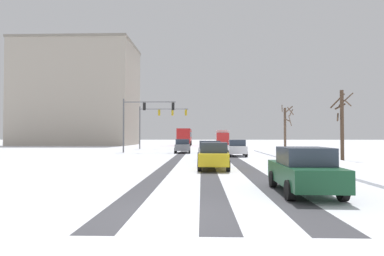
{
  "coord_description": "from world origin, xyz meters",
  "views": [
    {
      "loc": [
        0.97,
        -8.0,
        2.02
      ],
      "look_at": [
        0.0,
        23.55,
        2.8
      ],
      "focal_mm": 29.37,
      "sensor_mm": 36.0,
      "label": 1
    }
  ],
  "objects_px": {
    "car_silver_third": "(209,151)",
    "office_building_far_left_block": "(79,95)",
    "car_white_second": "(237,148)",
    "traffic_signal_far_left": "(159,117)",
    "bare_tree_sidewalk_mid": "(342,122)",
    "car_grey_lead": "(183,146)",
    "traffic_signal_near_left": "(142,114)",
    "car_yellow_cab_fourth": "(214,156)",
    "car_dark_green_fifth": "(304,170)",
    "bare_tree_sidewalk_far": "(286,126)",
    "box_truck_delivery": "(222,138)",
    "bus_oncoming": "(185,136)"
  },
  "relations": [
    {
      "from": "car_silver_third",
      "to": "bare_tree_sidewalk_far",
      "type": "xyz_separation_m",
      "value": [
        11.26,
        19.72,
        2.61
      ]
    },
    {
      "from": "car_silver_third",
      "to": "bare_tree_sidewalk_far",
      "type": "relative_size",
      "value": 0.64
    },
    {
      "from": "car_white_second",
      "to": "bare_tree_sidewalk_mid",
      "type": "relative_size",
      "value": 0.72
    },
    {
      "from": "car_grey_lead",
      "to": "car_silver_third",
      "type": "height_order",
      "value": "same"
    },
    {
      "from": "traffic_signal_near_left",
      "to": "bare_tree_sidewalk_far",
      "type": "relative_size",
      "value": 1.01
    },
    {
      "from": "office_building_far_left_block",
      "to": "traffic_signal_far_left",
      "type": "bearing_deg",
      "value": -45.06
    },
    {
      "from": "box_truck_delivery",
      "to": "bare_tree_sidewalk_far",
      "type": "distance_m",
      "value": 14.32
    },
    {
      "from": "car_dark_green_fifth",
      "to": "bare_tree_sidewalk_far",
      "type": "height_order",
      "value": "bare_tree_sidewalk_far"
    },
    {
      "from": "traffic_signal_near_left",
      "to": "car_silver_third",
      "type": "distance_m",
      "value": 15.44
    },
    {
      "from": "car_dark_green_fifth",
      "to": "bus_oncoming",
      "type": "relative_size",
      "value": 0.38
    },
    {
      "from": "car_silver_third",
      "to": "car_yellow_cab_fourth",
      "type": "bearing_deg",
      "value": -88.74
    },
    {
      "from": "traffic_signal_near_left",
      "to": "car_yellow_cab_fourth",
      "type": "distance_m",
      "value": 20.61
    },
    {
      "from": "traffic_signal_far_left",
      "to": "car_dark_green_fifth",
      "type": "xyz_separation_m",
      "value": [
        10.02,
        -36.52,
        -4.02
      ]
    },
    {
      "from": "traffic_signal_near_left",
      "to": "car_dark_green_fifth",
      "type": "xyz_separation_m",
      "value": [
        10.81,
        -26.5,
        -3.84
      ]
    },
    {
      "from": "bare_tree_sidewalk_far",
      "to": "traffic_signal_far_left",
      "type": "bearing_deg",
      "value": 170.62
    },
    {
      "from": "car_white_second",
      "to": "office_building_far_left_block",
      "type": "height_order",
      "value": "office_building_far_left_block"
    },
    {
      "from": "traffic_signal_far_left",
      "to": "bare_tree_sidewalk_mid",
      "type": "distance_m",
      "value": 28.03
    },
    {
      "from": "car_silver_third",
      "to": "office_building_far_left_block",
      "type": "relative_size",
      "value": 0.17
    },
    {
      "from": "traffic_signal_near_left",
      "to": "bare_tree_sidewalk_mid",
      "type": "distance_m",
      "value": 22.04
    },
    {
      "from": "traffic_signal_near_left",
      "to": "box_truck_delivery",
      "type": "distance_m",
      "value": 21.79
    },
    {
      "from": "car_yellow_cab_fourth",
      "to": "office_building_far_left_block",
      "type": "relative_size",
      "value": 0.17
    },
    {
      "from": "car_silver_third",
      "to": "car_dark_green_fifth",
      "type": "height_order",
      "value": "same"
    },
    {
      "from": "car_silver_third",
      "to": "office_building_far_left_block",
      "type": "bearing_deg",
      "value": 122.58
    },
    {
      "from": "traffic_signal_far_left",
      "to": "bare_tree_sidewalk_mid",
      "type": "bearing_deg",
      "value": -49.89
    },
    {
      "from": "bare_tree_sidewalk_far",
      "to": "box_truck_delivery",
      "type": "bearing_deg",
      "value": 125.17
    },
    {
      "from": "car_dark_green_fifth",
      "to": "bus_oncoming",
      "type": "xyz_separation_m",
      "value": [
        -7.02,
        52.06,
        1.18
      ]
    },
    {
      "from": "bus_oncoming",
      "to": "car_silver_third",
      "type": "bearing_deg",
      "value": -83.95
    },
    {
      "from": "car_grey_lead",
      "to": "box_truck_delivery",
      "type": "distance_m",
      "value": 20.15
    },
    {
      "from": "traffic_signal_near_left",
      "to": "car_white_second",
      "type": "xyz_separation_m",
      "value": [
        10.72,
        -6.39,
        -3.84
      ]
    },
    {
      "from": "car_yellow_cab_fourth",
      "to": "car_dark_green_fifth",
      "type": "bearing_deg",
      "value": -70.29
    },
    {
      "from": "bus_oncoming",
      "to": "box_truck_delivery",
      "type": "xyz_separation_m",
      "value": [
        7.14,
        -6.95,
        -0.36
      ]
    },
    {
      "from": "car_silver_third",
      "to": "bare_tree_sidewalk_far",
      "type": "distance_m",
      "value": 22.86
    },
    {
      "from": "traffic_signal_far_left",
      "to": "car_yellow_cab_fourth",
      "type": "relative_size",
      "value": 1.8
    },
    {
      "from": "car_silver_third",
      "to": "bare_tree_sidewalk_far",
      "type": "bearing_deg",
      "value": 60.27
    },
    {
      "from": "traffic_signal_near_left",
      "to": "car_yellow_cab_fourth",
      "type": "xyz_separation_m",
      "value": [
        7.98,
        -18.61,
        -3.84
      ]
    },
    {
      "from": "car_white_second",
      "to": "traffic_signal_far_left",
      "type": "bearing_deg",
      "value": 121.19
    },
    {
      "from": "car_grey_lead",
      "to": "office_building_far_left_block",
      "type": "distance_m",
      "value": 41.45
    },
    {
      "from": "car_grey_lead",
      "to": "traffic_signal_near_left",
      "type": "bearing_deg",
      "value": 172.91
    },
    {
      "from": "box_truck_delivery",
      "to": "traffic_signal_near_left",
      "type": "bearing_deg",
      "value": -120.42
    },
    {
      "from": "car_silver_third",
      "to": "bare_tree_sidewalk_mid",
      "type": "xyz_separation_m",
      "value": [
        10.96,
        1.35,
        2.33
      ]
    },
    {
      "from": "car_grey_lead",
      "to": "bare_tree_sidewalk_far",
      "type": "height_order",
      "value": "bare_tree_sidewalk_far"
    },
    {
      "from": "car_yellow_cab_fourth",
      "to": "bus_oncoming",
      "type": "xyz_separation_m",
      "value": [
        -4.19,
        44.17,
        1.18
      ]
    },
    {
      "from": "bare_tree_sidewalk_mid",
      "to": "bare_tree_sidewalk_far",
      "type": "distance_m",
      "value": 18.38
    },
    {
      "from": "car_white_second",
      "to": "bus_oncoming",
      "type": "relative_size",
      "value": 0.38
    },
    {
      "from": "bare_tree_sidewalk_far",
      "to": "office_building_far_left_block",
      "type": "bearing_deg",
      "value": 148.62
    },
    {
      "from": "car_grey_lead",
      "to": "box_truck_delivery",
      "type": "relative_size",
      "value": 0.56
    },
    {
      "from": "car_grey_lead",
      "to": "traffic_signal_far_left",
      "type": "bearing_deg",
      "value": 111.46
    },
    {
      "from": "car_grey_lead",
      "to": "car_yellow_cab_fourth",
      "type": "bearing_deg",
      "value": -80.5
    },
    {
      "from": "car_white_second",
      "to": "car_yellow_cab_fourth",
      "type": "distance_m",
      "value": 12.52
    },
    {
      "from": "car_silver_third",
      "to": "car_dark_green_fifth",
      "type": "relative_size",
      "value": 1.0
    }
  ]
}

